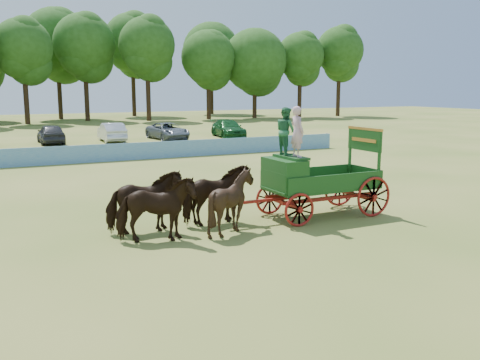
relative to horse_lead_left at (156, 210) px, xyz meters
name	(u,v)px	position (x,y,z in m)	size (l,w,h in m)	color
ground	(354,220)	(6.74, -0.45, -0.96)	(160.00, 160.00, 0.00)	olive
horse_lead_left	(156,210)	(0.00, 0.00, 0.00)	(1.03, 2.27, 1.91)	black
horse_lead_right	(144,202)	(0.00, 1.10, 0.00)	(1.03, 2.27, 1.91)	black
horse_wheel_left	(231,202)	(2.40, 0.00, 0.00)	(1.55, 1.74, 1.92)	black
horse_wheel_right	(217,195)	(2.40, 1.10, 0.00)	(1.03, 2.27, 1.91)	black
farm_dray	(303,169)	(5.35, 0.58, 0.72)	(6.00, 2.00, 3.79)	#9C240F
sponsor_banner	(158,150)	(5.74, 17.55, -0.43)	(26.00, 0.08, 1.05)	#1F69AC
parked_cars	(19,136)	(-1.42, 29.44, -0.20)	(37.52, 7.32, 1.65)	silver
treeline	(26,47)	(2.18, 58.98, 8.38)	(90.03, 22.84, 15.36)	#382314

